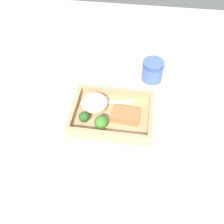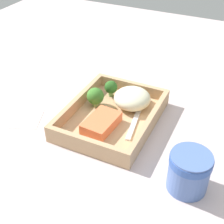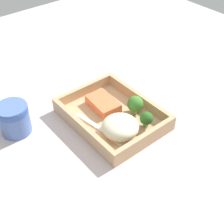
{
  "view_description": "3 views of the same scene",
  "coord_description": "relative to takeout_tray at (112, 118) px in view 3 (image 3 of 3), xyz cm",
  "views": [
    {
      "loc": [
        -7.84,
        55.58,
        65.54
      ],
      "look_at": [
        0.0,
        0.0,
        2.7
      ],
      "focal_mm": 42.0,
      "sensor_mm": 36.0,
      "label": 1
    },
    {
      "loc": [
        -53.18,
        -25.31,
        46.32
      ],
      "look_at": [
        0.0,
        0.0,
        2.7
      ],
      "focal_mm": 50.0,
      "sensor_mm": 36.0,
      "label": 2
    },
    {
      "loc": [
        47.13,
        -38.82,
        55.03
      ],
      "look_at": [
        0.0,
        0.0,
        2.7
      ],
      "focal_mm": 50.0,
      "sensor_mm": 36.0,
      "label": 3
    }
  ],
  "objects": [
    {
      "name": "receipt_slip",
      "position": [
        -9.0,
        21.78,
        -0.48
      ],
      "size": [
        11.83,
        14.4,
        0.24
      ],
      "primitive_type": "cube",
      "rotation": [
        0.0,
        0.0,
        0.37
      ],
      "color": "white",
      "rests_on": "ground_plane"
    },
    {
      "name": "mashed_potatoes",
      "position": [
        6.22,
        -2.54,
        2.92
      ],
      "size": [
        9.08,
        9.04,
        4.63
      ],
      "primitive_type": "ellipsoid",
      "color": "beige",
      "rests_on": "takeout_tray"
    },
    {
      "name": "broccoli_floret_1",
      "position": [
        8.24,
        4.22,
        3.1
      ],
      "size": [
        3.35,
        3.35,
        4.3
      ],
      "color": "#74A15D",
      "rests_on": "takeout_tray"
    },
    {
      "name": "paper_cup",
      "position": [
        -12.08,
        -21.18,
        3.87
      ],
      "size": [
        7.73,
        7.73,
        8.01
      ],
      "color": "#4F6DB0",
      "rests_on": "ground_plane"
    },
    {
      "name": "fork",
      "position": [
        2.75,
        -5.25,
        0.82
      ],
      "size": [
        15.86,
        4.14,
        0.44
      ],
      "color": "silver",
      "rests_on": "takeout_tray"
    },
    {
      "name": "salmon_fillet",
      "position": [
        -4.44,
        0.56,
        1.83
      ],
      "size": [
        9.61,
        6.6,
        2.45
      ],
      "primitive_type": "cube",
      "rotation": [
        0.0,
        0.0,
        -0.08
      ],
      "color": "#F67143",
      "rests_on": "takeout_tray"
    },
    {
      "name": "broccoli_floret_2",
      "position": [
        2.54,
        5.74,
        3.33
      ],
      "size": [
        4.24,
        4.24,
        4.95
      ],
      "color": "#82A660",
      "rests_on": "takeout_tray"
    },
    {
      "name": "takeout_tray",
      "position": [
        0.0,
        0.0,
        0.0
      ],
      "size": [
        25.84,
        19.97,
        1.2
      ],
      "primitive_type": "cube",
      "color": "tan",
      "rests_on": "ground_plane"
    },
    {
      "name": "tray_rim",
      "position": [
        0.0,
        0.0,
        2.08
      ],
      "size": [
        25.84,
        19.97,
        2.95
      ],
      "color": "tan",
      "rests_on": "takeout_tray"
    },
    {
      "name": "ground_plane",
      "position": [
        0.0,
        0.0,
        -1.6
      ],
      "size": [
        160.0,
        160.0,
        2.0
      ],
      "primitive_type": "cube",
      "color": "#C2B0B1"
    }
  ]
}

